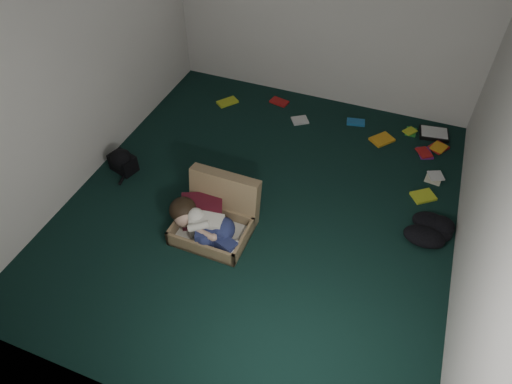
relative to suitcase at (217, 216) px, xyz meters
The scene contains 12 objects.
floor 0.56m from the suitcase, 54.26° to the left, with size 4.50×4.50×0.00m, color black.
wall_back 2.93m from the suitcase, 83.34° to the left, with size 4.50×4.50×0.00m, color silver.
wall_front 2.16m from the suitcase, 80.19° to the right, with size 4.50×4.50×0.00m, color silver.
wall_left 2.08m from the suitcase, 165.51° to the left, with size 4.50×4.50×0.00m, color silver.
wall_right 2.61m from the suitcase, 10.67° to the left, with size 4.50×4.50×0.00m, color silver.
suitcase is the anchor object (origin of this frame).
person 0.20m from the suitcase, 106.14° to the right, with size 0.80×0.39×0.34m.
maroon_bin 0.16m from the suitcase, behind, with size 0.52×0.47×0.29m.
backpack 1.44m from the suitcase, 163.81° to the left, with size 0.37×0.29×0.22m, color black, non-canonical shape.
clothing_pile 2.13m from the suitcase, 18.57° to the left, with size 0.43×0.35×0.14m, color black, non-canonical shape.
paper_tray 3.07m from the suitcase, 51.03° to the left, with size 0.39×0.32×0.05m.
book_scatter 2.29m from the suitcase, 61.03° to the left, with size 3.06×1.41×0.02m.
Camera 1 is at (1.17, -3.17, 3.61)m, focal length 32.00 mm.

